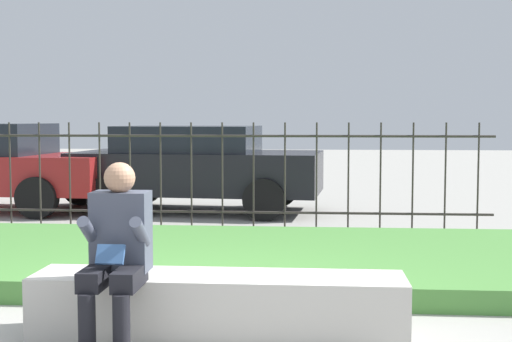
# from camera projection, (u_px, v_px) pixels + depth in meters

# --- Properties ---
(ground_plane) EXTENTS (60.00, 60.00, 0.00)m
(ground_plane) POSITION_uv_depth(u_px,v_px,m) (171.00, 335.00, 5.04)
(ground_plane) COLOR #9E9B93
(stone_bench) EXTENTS (2.61, 0.54, 0.44)m
(stone_bench) POSITION_uv_depth(u_px,v_px,m) (218.00, 309.00, 5.00)
(stone_bench) COLOR beige
(stone_bench) RESTS_ON ground_plane
(person_seated_reader) EXTENTS (0.42, 0.73, 1.24)m
(person_seated_reader) POSITION_uv_depth(u_px,v_px,m) (117.00, 248.00, 4.72)
(person_seated_reader) COLOR black
(person_seated_reader) RESTS_ON ground_plane
(grass_berm) EXTENTS (8.61, 3.15, 0.20)m
(grass_berm) POSITION_uv_depth(u_px,v_px,m) (216.00, 259.00, 7.30)
(grass_berm) COLOR #4C893D
(grass_berm) RESTS_ON ground_plane
(iron_fence) EXTENTS (6.61, 0.03, 1.48)m
(iron_fence) POSITION_uv_depth(u_px,v_px,m) (238.00, 176.00, 9.38)
(iron_fence) COLOR #332D28
(iron_fence) RESTS_ON ground_plane
(car_parked_center) EXTENTS (4.11, 2.23, 1.41)m
(car_parked_center) POSITION_uv_depth(u_px,v_px,m) (196.00, 166.00, 11.70)
(car_parked_center) COLOR black
(car_parked_center) RESTS_ON ground_plane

